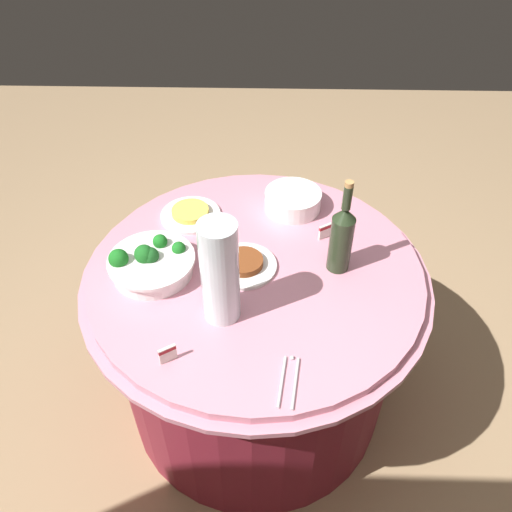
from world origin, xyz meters
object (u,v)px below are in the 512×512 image
Objects in this scene: label_placard_mid at (325,231)px; food_plate_fried_egg at (191,214)px; broccoli_bowl at (151,263)px; wine_bottle at (342,237)px; decorative_fruit_vase at (220,275)px; food_plate_stir_fry at (243,265)px; serving_tongs at (289,380)px; label_placard_front at (168,353)px; plate_stack at (293,200)px.

food_plate_fried_egg is at bearing -12.51° from label_placard_mid.
broccoli_bowl is 5.09× the size of label_placard_mid.
food_plate_fried_egg is (0.52, -0.26, -0.12)m from wine_bottle.
label_placard_mid is at bearing 167.49° from food_plate_fried_egg.
broccoli_bowl is 0.32m from decorative_fruit_vase.
food_plate_stir_fry is at bearing -174.61° from broccoli_bowl.
broccoli_bowl is 0.31m from food_plate_fried_egg.
label_placard_front reaches higher than serving_tongs.
decorative_fruit_vase is 0.51m from food_plate_fried_egg.
broccoli_bowl is 0.82× the size of decorative_fruit_vase.
decorative_fruit_vase is 6.18× the size of label_placard_front.
serving_tongs is 3.05× the size of label_placard_front.
plate_stack is at bearing -113.03° from decorative_fruit_vase.
decorative_fruit_vase reaches higher than food_plate_stir_fry.
wine_bottle reaches higher than label_placard_front.
broccoli_bowl is at bearing -35.36° from decorative_fruit_vase.
serving_tongs is 0.78m from food_plate_fried_egg.
decorative_fruit_vase is 0.34m from serving_tongs.
broccoli_bowl reaches higher than label_placard_front.
plate_stack is at bearing -92.25° from serving_tongs.
food_plate_fried_egg is at bearing -106.90° from broccoli_bowl.
decorative_fruit_vase is at bearing 30.18° from wine_bottle.
plate_stack is (-0.47, -0.36, -0.00)m from broccoli_bowl.
decorative_fruit_vase is 0.26m from label_placard_front.
decorative_fruit_vase is 2.02× the size of serving_tongs.
label_placard_front is at bearing 37.80° from wine_bottle.
food_plate_fried_egg is 0.50m from label_placard_mid.
decorative_fruit_vase is at bearing -127.67° from label_placard_front.
broccoli_bowl reaches higher than plate_stack.
food_plate_stir_fry is at bearing -105.25° from decorative_fruit_vase.
label_placard_front is (0.36, 0.70, -0.00)m from plate_stack.
broccoli_bowl is at bearing 18.18° from label_placard_mid.
plate_stack is 1.25× the size of serving_tongs.
decorative_fruit_vase is at bearing 74.75° from food_plate_stir_fry.
label_placard_mid is (0.03, -0.15, -0.10)m from wine_bottle.
wine_bottle reaches higher than food_plate_fried_egg.
food_plate_fried_egg is 4.00× the size of label_placard_front.
label_placard_front is at bearing -10.04° from serving_tongs.
food_plate_stir_fry is 0.42m from label_placard_front.
broccoli_bowl is 0.61m from label_placard_mid.
serving_tongs is at bearing 137.09° from broccoli_bowl.
decorative_fruit_vase is (0.36, 0.21, 0.03)m from wine_bottle.
serving_tongs is at bearing 107.92° from food_plate_stir_fry.
plate_stack is 0.95× the size of food_plate_stir_fry.
serving_tongs is at bearing 87.75° from plate_stack.
food_plate_fried_egg is at bearing -72.01° from decorative_fruit_vase.
wine_bottle is 0.49m from serving_tongs.
label_placard_mid is at bearing -131.13° from label_placard_front.
broccoli_bowl is at bearing 73.10° from food_plate_fried_egg.
plate_stack is 0.62× the size of decorative_fruit_vase.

